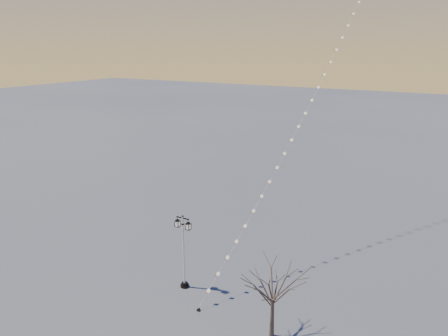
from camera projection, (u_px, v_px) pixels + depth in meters
The scene contains 4 objects.
ground at pixel (187, 307), 28.38m from camera, with size 300.00×300.00×0.00m, color #4F5151.
street_lamp at pixel (184, 248), 29.92m from camera, with size 1.41×0.62×5.57m.
bare_tree at pixel (273, 289), 24.68m from camera, with size 2.78×2.78×4.61m.
kite_train at pixel (326, 57), 35.92m from camera, with size 5.70×33.16×31.94m.
Camera 1 is at (14.35, -20.21, 16.84)m, focal length 34.11 mm.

